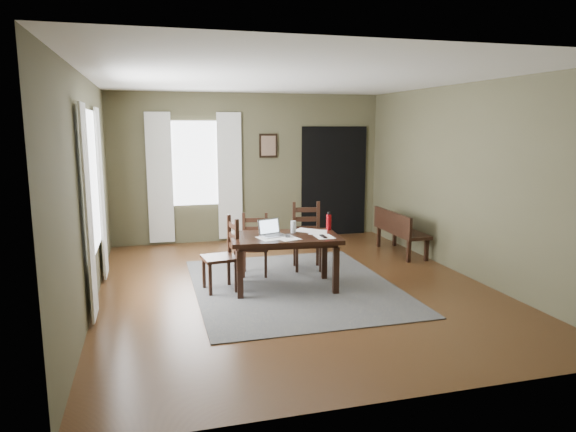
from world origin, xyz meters
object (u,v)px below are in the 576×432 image
object	(u,v)px
chair_back_left	(255,245)
water_bottle	(329,222)
chair_end	(223,255)
bench	(398,228)
dining_table	(285,242)
laptop	(271,231)
chair_back_right	(307,237)

from	to	relation	value
chair_back_left	water_bottle	size ratio (longest dim) A/B	3.52
chair_end	bench	world-z (taller)	chair_end
dining_table	chair_end	size ratio (longest dim) A/B	1.56
laptop	dining_table	bearing A→B (deg)	-32.89
dining_table	laptop	distance (m)	0.22
chair_end	chair_back_left	world-z (taller)	chair_end
chair_end	bench	distance (m)	3.30
chair_back_right	bench	distance (m)	1.79
water_bottle	chair_back_left	bearing A→B (deg)	150.44
chair_back_right	water_bottle	distance (m)	0.72
chair_back_right	bench	world-z (taller)	chair_back_right
dining_table	chair_back_left	xyz separation A→B (m)	(-0.25, 0.73, -0.19)
chair_back_left	water_bottle	distance (m)	1.13
water_bottle	chair_back_right	bearing A→B (deg)	100.13
chair_end	chair_back_right	xyz separation A→B (m)	(1.35, 0.70, 0.02)
dining_table	chair_back_left	size ratio (longest dim) A/B	1.70
dining_table	chair_back_right	xyz separation A→B (m)	(0.57, 0.83, -0.14)
dining_table	water_bottle	size ratio (longest dim) A/B	5.98
dining_table	water_bottle	world-z (taller)	water_bottle
dining_table	chair_back_left	bearing A→B (deg)	114.81
chair_end	laptop	world-z (taller)	chair_end
chair_end	chair_back_left	distance (m)	0.81
chair_back_right	dining_table	bearing A→B (deg)	-113.58
chair_end	bench	bearing A→B (deg)	103.34
bench	water_bottle	world-z (taller)	water_bottle
dining_table	chair_back_right	bearing A→B (deg)	62.05
water_bottle	chair_end	bearing A→B (deg)	-176.96
bench	chair_end	bearing A→B (deg)	110.73
laptop	water_bottle	size ratio (longest dim) A/B	1.52
laptop	chair_end	bearing A→B (deg)	153.48
water_bottle	dining_table	bearing A→B (deg)	-162.97
bench	laptop	distance (m)	2.78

